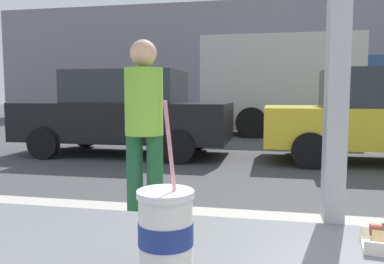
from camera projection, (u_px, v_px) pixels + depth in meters
name	position (u px, v px, depth m)	size (l,w,h in m)	color
ground_plane	(278.00, 152.00, 8.84)	(60.00, 60.00, 0.00)	#424244
building_facade_far	(277.00, 62.00, 18.38)	(28.00, 1.20, 5.54)	gray
soda_cup_left	(166.00, 232.00, 0.69)	(0.10, 0.10, 0.31)	white
parked_car_black	(126.00, 112.00, 8.41)	(4.46, 2.02, 1.78)	black
parked_car_yellow	(380.00, 116.00, 7.41)	(4.21, 1.99, 1.77)	gold
box_truck	(303.00, 83.00, 12.15)	(6.40, 2.44, 3.01)	beige
pedestrian	(144.00, 124.00, 3.30)	(0.32, 0.32, 1.63)	#1A4C2D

